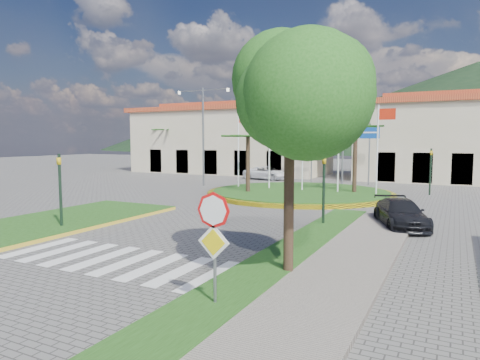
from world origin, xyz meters
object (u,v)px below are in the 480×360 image
at_px(roundabout_island, 300,192).
at_px(car_side_right, 401,213).
at_px(deciduous_tree, 290,87).
at_px(white_van, 267,173).
at_px(car_dark_a, 300,171).
at_px(stop_sign, 214,231).
at_px(car_dark_b, 438,177).

bearing_deg(roundabout_island, car_side_right, -48.56).
bearing_deg(car_side_right, deciduous_tree, -124.71).
bearing_deg(white_van, car_dark_a, -11.04).
relative_size(white_van, car_side_right, 1.09).
bearing_deg(deciduous_tree, car_dark_a, 108.42).
bearing_deg(deciduous_tree, white_van, 114.50).
bearing_deg(stop_sign, deciduous_tree, 78.82).
bearing_deg(roundabout_island, stop_sign, -76.27).
height_order(roundabout_island, stop_sign, roundabout_island).
xyz_separation_m(car_dark_a, car_dark_b, (13.19, -1.70, -0.05)).
height_order(stop_sign, deciduous_tree, deciduous_tree).
distance_m(roundabout_island, stop_sign, 20.69).
bearing_deg(car_dark_b, white_van, 127.31).
bearing_deg(car_side_right, car_dark_a, 97.00).
xyz_separation_m(stop_sign, deciduous_tree, (0.60, 3.04, 3.38)).
height_order(stop_sign, white_van, stop_sign).
bearing_deg(stop_sign, car_dark_b, 84.31).
bearing_deg(car_dark_a, stop_sign, -140.18).
bearing_deg(white_van, stop_sign, -151.62).
distance_m(car_dark_a, car_side_right, 26.23).
bearing_deg(deciduous_tree, roundabout_island, 107.91).
height_order(car_dark_b, car_side_right, car_side_right).
xyz_separation_m(roundabout_island, car_dark_a, (-5.02, 14.57, 0.43)).
relative_size(deciduous_tree, car_dark_a, 1.93).
bearing_deg(car_side_right, car_dark_b, 66.70).
distance_m(white_van, car_side_right, 22.98).
relative_size(stop_sign, car_dark_a, 0.75).
distance_m(stop_sign, car_dark_a, 36.01).
distance_m(deciduous_tree, car_dark_b, 30.34).
xyz_separation_m(roundabout_island, white_van, (-6.64, 9.62, 0.45)).
bearing_deg(car_dark_b, roundabout_island, 172.54).
bearing_deg(car_side_right, roundabout_island, 109.96).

